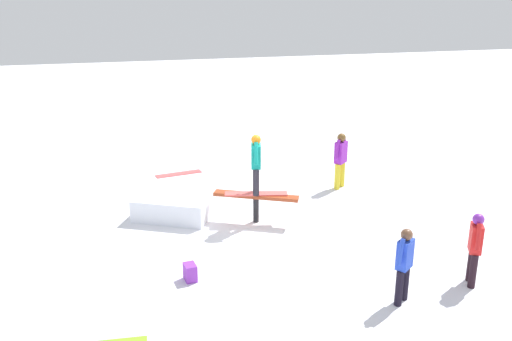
{
  "coord_description": "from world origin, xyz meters",
  "views": [
    {
      "loc": [
        -3.15,
        -12.37,
        5.6
      ],
      "look_at": [
        0.0,
        0.0,
        1.32
      ],
      "focal_mm": 40.0,
      "sensor_mm": 36.0,
      "label": 1
    }
  ],
  "objects": [
    {
      "name": "rail_feature",
      "position": [
        0.0,
        0.0,
        0.6
      ],
      "size": [
        1.97,
        1.18,
        0.72
      ],
      "rotation": [
        0.0,
        0.0,
        -0.47
      ],
      "color": "black",
      "rests_on": "ground"
    },
    {
      "name": "bystander_purple",
      "position": [
        2.88,
        1.75,
        0.89
      ],
      "size": [
        0.6,
        0.54,
        1.59
      ],
      "rotation": [
        0.0,
        0.0,
        3.86
      ],
      "color": "yellow",
      "rests_on": "ground"
    },
    {
      "name": "bystander_red",
      "position": [
        3.29,
        -3.92,
        0.82
      ],
      "size": [
        0.36,
        0.62,
        1.47
      ],
      "rotation": [
        0.0,
        0.0,
        4.25
      ],
      "color": "black",
      "rests_on": "ground"
    },
    {
      "name": "bystander_blue",
      "position": [
        1.67,
        -4.19,
        0.82
      ],
      "size": [
        0.53,
        0.45,
        1.46
      ],
      "rotation": [
        0.0,
        0.0,
        0.67
      ],
      "color": "black",
      "rests_on": "ground"
    },
    {
      "name": "snow_kicker_ramp",
      "position": [
        -1.83,
        0.92,
        0.28
      ],
      "size": [
        2.28,
        2.15,
        0.55
      ],
      "primitive_type": "cube",
      "rotation": [
        0.0,
        0.0,
        -0.47
      ],
      "color": "white",
      "rests_on": "ground"
    },
    {
      "name": "loose_snowboard_coral",
      "position": [
        -1.39,
        4.04,
        0.01
      ],
      "size": [
        1.42,
        0.52,
        0.02
      ],
      "primitive_type": "cube",
      "rotation": [
        0.0,
        0.0,
        3.32
      ],
      "color": "#ED595A",
      "rests_on": "ground"
    },
    {
      "name": "main_rider_on_rail",
      "position": [
        0.0,
        0.0,
        1.45
      ],
      "size": [
        1.52,
        0.74,
        1.47
      ],
      "rotation": [
        0.0,
        0.0,
        -0.23
      ],
      "color": "#EB5A55",
      "rests_on": "rail_feature"
    },
    {
      "name": "ground_plane",
      "position": [
        0.0,
        0.0,
        0.0
      ],
      "size": [
        60.0,
        60.0,
        0.0
      ],
      "primitive_type": "plane",
      "color": "white"
    },
    {
      "name": "backpack_on_snow",
      "position": [
        -1.95,
        -2.44,
        0.17
      ],
      "size": [
        0.26,
        0.33,
        0.34
      ],
      "primitive_type": "cube",
      "rotation": [
        0.0,
        0.0,
        4.84
      ],
      "color": "purple",
      "rests_on": "ground"
    }
  ]
}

